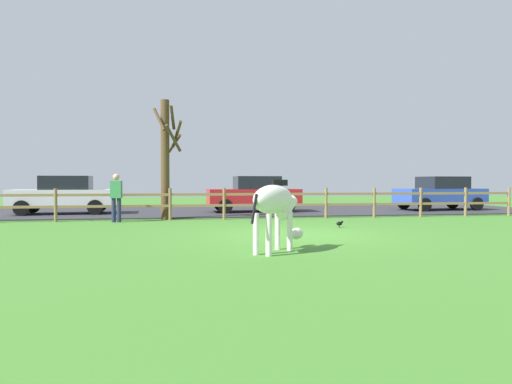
{
  "coord_description": "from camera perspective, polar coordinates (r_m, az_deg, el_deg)",
  "views": [
    {
      "loc": [
        -3.01,
        -11.58,
        1.37
      ],
      "look_at": [
        -0.93,
        0.74,
        1.09
      ],
      "focal_mm": 32.27,
      "sensor_mm": 36.0,
      "label": 1
    }
  ],
  "objects": [
    {
      "name": "parked_car_red",
      "position": [
        20.23,
        -0.23,
        -0.21
      ],
      "size": [
        4.05,
        1.98,
        1.56
      ],
      "color": "red",
      "rests_on": "parking_asphalt"
    },
    {
      "name": "paddock_fence",
      "position": [
        16.8,
        -0.71,
        -1.16
      ],
      "size": [
        21.26,
        0.11,
        1.14
      ],
      "color": "olive",
      "rests_on": "ground_plane"
    },
    {
      "name": "visitor_near_fence",
      "position": [
        16.25,
        -16.94,
        -0.41
      ],
      "size": [
        0.38,
        0.26,
        1.64
      ],
      "color": "#232847",
      "rests_on": "ground_plane"
    },
    {
      "name": "parked_car_blue",
      "position": [
        23.23,
        21.87,
        -0.11
      ],
      "size": [
        4.12,
        2.12,
        1.56
      ],
      "color": "#2D4CAD",
      "rests_on": "parking_asphalt"
    },
    {
      "name": "zebra",
      "position": [
        8.93,
        2.45,
        -1.58
      ],
      "size": [
        1.46,
        1.54,
        1.41
      ],
      "color": "white",
      "rests_on": "ground_plane"
    },
    {
      "name": "parked_car_white",
      "position": [
        20.46,
        -22.73,
        -0.29
      ],
      "size": [
        4.09,
        2.07,
        1.56
      ],
      "color": "white",
      "rests_on": "parking_asphalt"
    },
    {
      "name": "bare_tree",
      "position": [
        17.0,
        -11.1,
        4.39
      ],
      "size": [
        1.08,
        1.22,
        4.33
      ],
      "color": "#513A23",
      "rests_on": "ground_plane"
    },
    {
      "name": "ground_plane",
      "position": [
        12.04,
        4.98,
        -5.26
      ],
      "size": [
        60.0,
        60.0,
        0.0
      ],
      "primitive_type": "plane",
      "color": "#3D7528"
    },
    {
      "name": "crow_on_grass",
      "position": [
        13.99,
        10.33,
        -3.84
      ],
      "size": [
        0.22,
        0.1,
        0.2
      ],
      "color": "black",
      "rests_on": "ground_plane"
    },
    {
      "name": "parking_asphalt",
      "position": [
        21.14,
        -1.37,
        -2.37
      ],
      "size": [
        28.0,
        7.4,
        0.05
      ],
      "primitive_type": "cube",
      "color": "#2D2D33",
      "rests_on": "ground_plane"
    }
  ]
}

